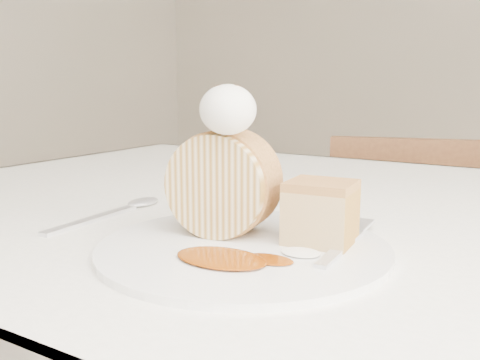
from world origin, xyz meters
The scene contains 10 objects.
table centered at (0.00, 0.20, 0.66)m, with size 1.40×0.90×0.75m.
chair_far centered at (-0.09, 0.84, 0.45)m, with size 0.46×0.46×0.79m.
plate centered at (-0.04, -0.02, 0.75)m, with size 0.28×0.28×0.01m, color white.
roulade_slice centered at (-0.07, 0.00, 0.81)m, with size 0.10×0.10×0.06m, color beige.
cake_chunk centered at (0.02, 0.03, 0.78)m, with size 0.06×0.06×0.05m, color #BD7947.
whipped_cream centered at (-0.06, -0.02, 0.88)m, with size 0.05×0.05×0.05m, color white.
caramel_drizzle centered at (-0.06, -0.01, 0.91)m, with size 0.03×0.02×0.01m, color #7A3105.
caramel_pool centered at (-0.03, -0.07, 0.76)m, with size 0.09×0.06×0.00m, color #7A3105, non-canonical shape.
fork centered at (0.05, 0.02, 0.76)m, with size 0.02×0.17×0.00m, color silver.
spoon centered at (-0.25, -0.01, 0.75)m, with size 0.03×0.18×0.00m, color silver.
Camera 1 is at (0.22, -0.44, 0.91)m, focal length 40.00 mm.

